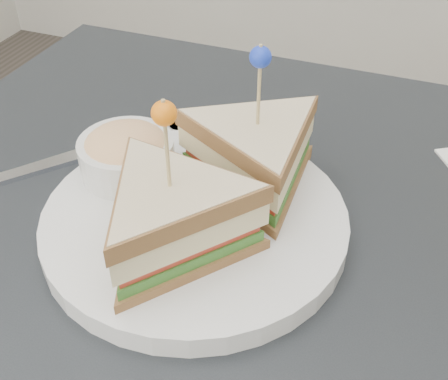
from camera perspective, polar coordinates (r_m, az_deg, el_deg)
table at (r=0.61m, az=-1.24°, el=-9.62°), size 0.80×0.80×0.75m
plate_meal at (r=0.53m, az=-2.22°, el=0.06°), size 0.39×0.39×0.18m
cutlery_fork at (r=0.68m, az=-14.94°, el=3.59°), size 0.12×0.15×0.01m
cutlery_knife at (r=0.67m, az=-13.67°, el=3.64°), size 0.17×0.20×0.01m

